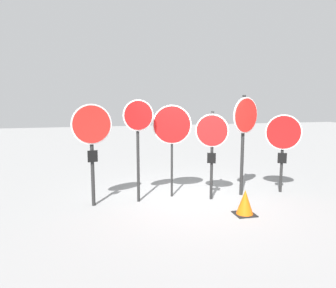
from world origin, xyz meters
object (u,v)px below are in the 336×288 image
object	(u,v)px
stop_sign_1	(138,128)
traffic_cone_0	(245,202)
stop_sign_5	(283,138)
stop_sign_0	(92,135)
stop_sign_4	(245,125)
stop_sign_2	(172,129)
stop_sign_3	(212,138)

from	to	relation	value
stop_sign_1	traffic_cone_0	distance (m)	2.89
stop_sign_5	stop_sign_0	bearing A→B (deg)	-153.55
stop_sign_4	stop_sign_0	bearing A→B (deg)	154.94
stop_sign_1	stop_sign_4	distance (m)	2.64
stop_sign_4	stop_sign_5	distance (m)	1.13
stop_sign_0	stop_sign_1	size ratio (longest dim) A/B	0.96
stop_sign_0	stop_sign_5	xyz separation A→B (m)	(4.77, 0.02, -0.20)
stop_sign_2	stop_sign_4	world-z (taller)	stop_sign_4
stop_sign_0	stop_sign_3	world-z (taller)	stop_sign_0
stop_sign_5	stop_sign_4	bearing A→B (deg)	-153.76
stop_sign_2	stop_sign_5	bearing A→B (deg)	8.68
stop_sign_0	stop_sign_5	size ratio (longest dim) A/B	1.15
stop_sign_2	stop_sign_3	xyz separation A→B (m)	(0.88, -0.42, -0.20)
stop_sign_2	stop_sign_3	size ratio (longest dim) A/B	1.07
stop_sign_3	stop_sign_5	bearing A→B (deg)	31.79
stop_sign_3	stop_sign_4	size ratio (longest dim) A/B	0.85
stop_sign_0	stop_sign_1	world-z (taller)	stop_sign_1
stop_sign_3	stop_sign_4	distance (m)	0.97
traffic_cone_0	stop_sign_3	bearing A→B (deg)	107.52
stop_sign_5	stop_sign_1	bearing A→B (deg)	-154.58
stop_sign_5	stop_sign_3	bearing A→B (deg)	-148.95
stop_sign_2	stop_sign_5	size ratio (longest dim) A/B	1.12
stop_sign_1	stop_sign_5	xyz separation A→B (m)	(3.72, -0.05, -0.34)
stop_sign_1	stop_sign_5	bearing A→B (deg)	-9.59
stop_sign_0	stop_sign_3	size ratio (longest dim) A/B	1.09
stop_sign_4	stop_sign_5	size ratio (longest dim) A/B	1.24
stop_sign_2	traffic_cone_0	xyz separation A→B (m)	(1.23, -1.54, -1.45)
stop_sign_0	stop_sign_4	distance (m)	3.70
stop_sign_0	stop_sign_5	world-z (taller)	stop_sign_0
stop_sign_3	stop_sign_5	size ratio (longest dim) A/B	1.05
stop_sign_1	stop_sign_0	bearing A→B (deg)	175.08
stop_sign_1	stop_sign_2	size ratio (longest dim) A/B	1.06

